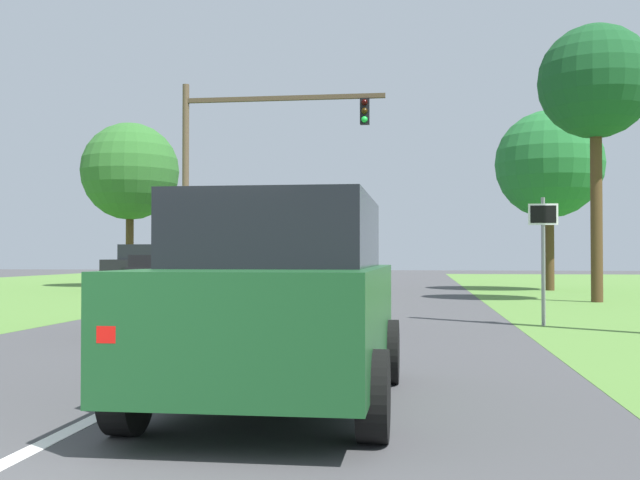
{
  "coord_description": "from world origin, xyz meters",
  "views": [
    {
      "loc": [
        2.87,
        -3.16,
        1.44
      ],
      "look_at": [
        -0.25,
        20.45,
        1.93
      ],
      "focal_mm": 42.99,
      "sensor_mm": 36.0,
      "label": 1
    }
  ],
  "objects_px": {
    "keep_moving_sign": "(543,244)",
    "pickup_truck_lead": "(223,280)",
    "oak_tree_right": "(549,165)",
    "red_suv_near": "(280,296)",
    "crossing_suv_far": "(162,267)",
    "extra_tree_2": "(596,83)",
    "extra_tree_1": "(130,172)",
    "traffic_light": "(237,155)"
  },
  "relations": [
    {
      "from": "extra_tree_1",
      "to": "extra_tree_2",
      "type": "bearing_deg",
      "value": -26.38
    },
    {
      "from": "oak_tree_right",
      "to": "extra_tree_1",
      "type": "bearing_deg",
      "value": 176.02
    },
    {
      "from": "red_suv_near",
      "to": "pickup_truck_lead",
      "type": "bearing_deg",
      "value": 108.95
    },
    {
      "from": "pickup_truck_lead",
      "to": "red_suv_near",
      "type": "bearing_deg",
      "value": -71.05
    },
    {
      "from": "pickup_truck_lead",
      "to": "crossing_suv_far",
      "type": "height_order",
      "value": "pickup_truck_lead"
    },
    {
      "from": "oak_tree_right",
      "to": "pickup_truck_lead",
      "type": "bearing_deg",
      "value": -116.82
    },
    {
      "from": "red_suv_near",
      "to": "keep_moving_sign",
      "type": "distance_m",
      "value": 9.69
    },
    {
      "from": "red_suv_near",
      "to": "crossing_suv_far",
      "type": "height_order",
      "value": "red_suv_near"
    },
    {
      "from": "red_suv_near",
      "to": "traffic_light",
      "type": "bearing_deg",
      "value": 105.01
    },
    {
      "from": "red_suv_near",
      "to": "extra_tree_2",
      "type": "bearing_deg",
      "value": 68.61
    },
    {
      "from": "red_suv_near",
      "to": "traffic_light",
      "type": "distance_m",
      "value": 20.39
    },
    {
      "from": "crossing_suv_far",
      "to": "extra_tree_1",
      "type": "xyz_separation_m",
      "value": [
        -2.91,
        3.86,
        4.36
      ]
    },
    {
      "from": "traffic_light",
      "to": "extra_tree_1",
      "type": "xyz_separation_m",
      "value": [
        -6.87,
        7.32,
        0.31
      ]
    },
    {
      "from": "traffic_light",
      "to": "crossing_suv_far",
      "type": "bearing_deg",
      "value": 138.79
    },
    {
      "from": "traffic_light",
      "to": "extra_tree_1",
      "type": "distance_m",
      "value": 10.05
    },
    {
      "from": "red_suv_near",
      "to": "oak_tree_right",
      "type": "height_order",
      "value": "oak_tree_right"
    },
    {
      "from": "keep_moving_sign",
      "to": "extra_tree_2",
      "type": "xyz_separation_m",
      "value": [
        2.91,
        8.44,
        5.13
      ]
    },
    {
      "from": "oak_tree_right",
      "to": "crossing_suv_far",
      "type": "height_order",
      "value": "oak_tree_right"
    },
    {
      "from": "crossing_suv_far",
      "to": "traffic_light",
      "type": "bearing_deg",
      "value": -41.21
    },
    {
      "from": "extra_tree_1",
      "to": "crossing_suv_far",
      "type": "bearing_deg",
      "value": -52.94
    },
    {
      "from": "pickup_truck_lead",
      "to": "extra_tree_2",
      "type": "xyz_separation_m",
      "value": [
        9.26,
        10.06,
        5.85
      ]
    },
    {
      "from": "pickup_truck_lead",
      "to": "extra_tree_2",
      "type": "distance_m",
      "value": 14.87
    },
    {
      "from": "crossing_suv_far",
      "to": "extra_tree_1",
      "type": "relative_size",
      "value": 0.62
    },
    {
      "from": "red_suv_near",
      "to": "oak_tree_right",
      "type": "distance_m",
      "value": 26.53
    },
    {
      "from": "pickup_truck_lead",
      "to": "traffic_light",
      "type": "distance_m",
      "value": 13.02
    },
    {
      "from": "pickup_truck_lead",
      "to": "extra_tree_1",
      "type": "xyz_separation_m",
      "value": [
        -9.56,
        19.4,
        4.37
      ]
    },
    {
      "from": "crossing_suv_far",
      "to": "extra_tree_1",
      "type": "distance_m",
      "value": 6.51
    },
    {
      "from": "pickup_truck_lead",
      "to": "oak_tree_right",
      "type": "distance_m",
      "value": 20.72
    },
    {
      "from": "traffic_light",
      "to": "extra_tree_1",
      "type": "height_order",
      "value": "traffic_light"
    },
    {
      "from": "keep_moving_sign",
      "to": "crossing_suv_far",
      "type": "xyz_separation_m",
      "value": [
        -13.0,
        13.92,
        -0.7
      ]
    },
    {
      "from": "keep_moving_sign",
      "to": "oak_tree_right",
      "type": "height_order",
      "value": "oak_tree_right"
    },
    {
      "from": "keep_moving_sign",
      "to": "crossing_suv_far",
      "type": "distance_m",
      "value": 19.06
    },
    {
      "from": "traffic_light",
      "to": "red_suv_near",
      "type": "bearing_deg",
      "value": -74.99
    },
    {
      "from": "extra_tree_1",
      "to": "keep_moving_sign",
      "type": "bearing_deg",
      "value": -48.16
    },
    {
      "from": "oak_tree_right",
      "to": "extra_tree_2",
      "type": "height_order",
      "value": "extra_tree_2"
    },
    {
      "from": "traffic_light",
      "to": "extra_tree_2",
      "type": "relative_size",
      "value": 0.88
    },
    {
      "from": "extra_tree_2",
      "to": "extra_tree_1",
      "type": "bearing_deg",
      "value": 153.62
    },
    {
      "from": "oak_tree_right",
      "to": "extra_tree_2",
      "type": "bearing_deg",
      "value": -89.18
    },
    {
      "from": "red_suv_near",
      "to": "crossing_suv_far",
      "type": "xyz_separation_m",
      "value": [
        -9.14,
        22.79,
        -0.06
      ]
    },
    {
      "from": "pickup_truck_lead",
      "to": "traffic_light",
      "type": "height_order",
      "value": "traffic_light"
    },
    {
      "from": "red_suv_near",
      "to": "crossing_suv_far",
      "type": "relative_size",
      "value": 0.95
    },
    {
      "from": "keep_moving_sign",
      "to": "pickup_truck_lead",
      "type": "bearing_deg",
      "value": -165.68
    }
  ]
}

